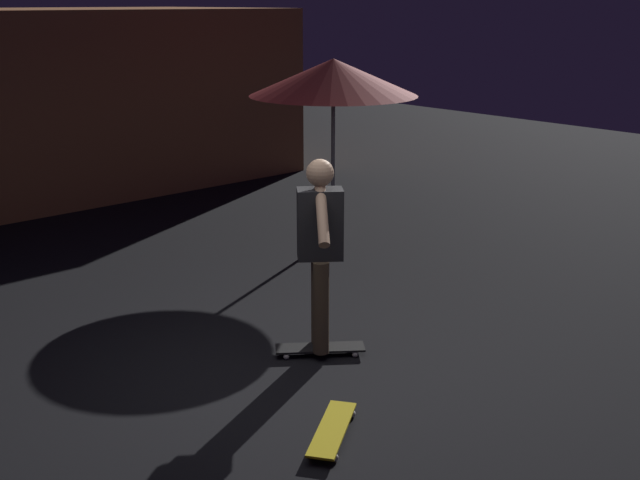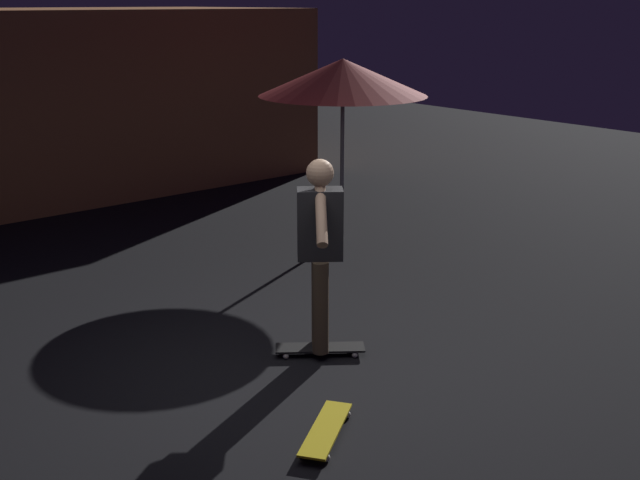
# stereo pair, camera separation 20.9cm
# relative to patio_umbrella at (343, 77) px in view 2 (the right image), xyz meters

# --- Properties ---
(ground_plane) EXTENTS (28.00, 28.00, 0.00)m
(ground_plane) POSITION_rel_patio_umbrella_xyz_m (-2.96, -2.66, -2.07)
(ground_plane) COLOR black
(patio_umbrella) EXTENTS (2.10, 2.10, 2.30)m
(patio_umbrella) POSITION_rel_patio_umbrella_xyz_m (0.00, 0.00, 0.00)
(patio_umbrella) COLOR slate
(patio_umbrella) RESTS_ON ground_plane
(skateboard_ridden) EXTENTS (0.74, 0.63, 0.07)m
(skateboard_ridden) POSITION_rel_patio_umbrella_xyz_m (-2.47, -2.51, -2.02)
(skateboard_ridden) COLOR black
(skateboard_ridden) RESTS_ON ground_plane
(skateboard_spare) EXTENTS (0.76, 0.61, 0.07)m
(skateboard_spare) POSITION_rel_patio_umbrella_xyz_m (-3.31, -3.58, -2.02)
(skateboard_spare) COLOR gold
(skateboard_spare) RESTS_ON ground_plane
(skater) EXTENTS (0.67, 0.83, 1.67)m
(skater) POSITION_rel_patio_umbrella_xyz_m (-2.47, -2.51, -1.04)
(skater) COLOR brown
(skater) RESTS_ON skateboard_ridden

